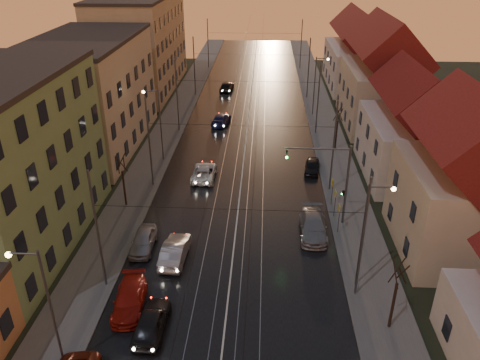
% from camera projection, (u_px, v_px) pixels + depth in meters
% --- Properties ---
extents(road, '(16.00, 120.00, 0.04)m').
position_uv_depth(road, '(247.00, 129.00, 59.82)').
color(road, black).
rests_on(road, ground).
extents(sidewalk_left, '(4.00, 120.00, 0.15)m').
position_uv_depth(sidewalk_left, '(170.00, 127.00, 60.28)').
color(sidewalk_left, '#4C4C4C').
rests_on(sidewalk_left, ground).
extents(sidewalk_right, '(4.00, 120.00, 0.15)m').
position_uv_depth(sidewalk_right, '(326.00, 130.00, 59.32)').
color(sidewalk_right, '#4C4C4C').
rests_on(sidewalk_right, ground).
extents(tram_rail_0, '(0.06, 120.00, 0.03)m').
position_uv_depth(tram_rail_0, '(230.00, 129.00, 59.91)').
color(tram_rail_0, gray).
rests_on(tram_rail_0, road).
extents(tram_rail_1, '(0.06, 120.00, 0.03)m').
position_uv_depth(tram_rail_1, '(241.00, 129.00, 59.85)').
color(tram_rail_1, gray).
rests_on(tram_rail_1, road).
extents(tram_rail_2, '(0.06, 120.00, 0.03)m').
position_uv_depth(tram_rail_2, '(253.00, 129.00, 59.77)').
color(tram_rail_2, gray).
rests_on(tram_rail_2, road).
extents(tram_rail_3, '(0.06, 120.00, 0.03)m').
position_uv_depth(tram_rail_3, '(264.00, 129.00, 59.70)').
color(tram_rail_3, gray).
rests_on(tram_rail_3, road).
extents(apartment_left_2, '(10.00, 20.00, 12.00)m').
position_uv_depth(apartment_left_2, '(90.00, 95.00, 52.61)').
color(apartment_left_2, '#B4AC8B').
rests_on(apartment_left_2, ground).
extents(apartment_left_3, '(10.00, 24.00, 14.00)m').
position_uv_depth(apartment_left_3, '(141.00, 44.00, 73.48)').
color(apartment_left_3, tan).
rests_on(apartment_left_3, ground).
extents(house_right_1, '(8.67, 10.20, 10.80)m').
position_uv_depth(house_right_1, '(465.00, 186.00, 34.31)').
color(house_right_1, '#C2B595').
rests_on(house_right_1, ground).
extents(house_right_2, '(9.18, 12.24, 9.20)m').
position_uv_depth(house_right_2, '(414.00, 132.00, 46.23)').
color(house_right_2, beige).
rests_on(house_right_2, ground).
extents(house_right_3, '(9.18, 14.28, 11.50)m').
position_uv_depth(house_right_3, '(383.00, 80.00, 59.04)').
color(house_right_3, '#C2B595').
rests_on(house_right_3, ground).
extents(house_right_4, '(9.18, 16.32, 10.00)m').
position_uv_depth(house_right_4, '(358.00, 55.00, 75.38)').
color(house_right_4, beige).
rests_on(house_right_4, ground).
extents(catenary_pole_l_1, '(0.16, 0.16, 9.00)m').
position_uv_depth(catenary_pole_l_1, '(98.00, 232.00, 30.64)').
color(catenary_pole_l_1, '#595B60').
rests_on(catenary_pole_l_1, ground).
extents(catenary_pole_r_1, '(0.16, 0.16, 9.00)m').
position_uv_depth(catenary_pole_r_1, '(363.00, 240.00, 29.82)').
color(catenary_pole_r_1, '#595B60').
rests_on(catenary_pole_r_1, ground).
extents(catenary_pole_l_2, '(0.16, 0.16, 9.00)m').
position_uv_depth(catenary_pole_l_2, '(149.00, 144.00, 43.98)').
color(catenary_pole_l_2, '#595B60').
rests_on(catenary_pole_l_2, ground).
extents(catenary_pole_r_2, '(0.16, 0.16, 9.00)m').
position_uv_depth(catenary_pole_r_2, '(333.00, 147.00, 43.15)').
color(catenary_pole_r_2, '#595B60').
rests_on(catenary_pole_r_2, ground).
extents(catenary_pole_l_3, '(0.16, 0.16, 9.00)m').
position_uv_depth(catenary_pole_l_3, '(177.00, 96.00, 57.31)').
color(catenary_pole_l_3, '#595B60').
rests_on(catenary_pole_l_3, ground).
extents(catenary_pole_r_3, '(0.16, 0.16, 9.00)m').
position_uv_depth(catenary_pole_r_3, '(318.00, 99.00, 56.48)').
color(catenary_pole_r_3, '#595B60').
rests_on(catenary_pole_r_3, ground).
extents(catenary_pole_l_4, '(0.16, 0.16, 9.00)m').
position_uv_depth(catenary_pole_l_4, '(194.00, 67.00, 70.64)').
color(catenary_pole_l_4, '#595B60').
rests_on(catenary_pole_l_4, ground).
extents(catenary_pole_r_4, '(0.16, 0.16, 9.00)m').
position_uv_depth(catenary_pole_r_4, '(309.00, 69.00, 69.81)').
color(catenary_pole_r_4, '#595B60').
rests_on(catenary_pole_r_4, ground).
extents(catenary_pole_l_5, '(0.16, 0.16, 9.00)m').
position_uv_depth(catenary_pole_l_5, '(208.00, 44.00, 86.64)').
color(catenary_pole_l_5, '#595B60').
rests_on(catenary_pole_l_5, ground).
extents(catenary_pole_r_5, '(0.16, 0.16, 9.00)m').
position_uv_depth(catenary_pole_r_5, '(301.00, 45.00, 85.81)').
color(catenary_pole_r_5, '#595B60').
rests_on(catenary_pole_r_5, ground).
extents(street_lamp_0, '(1.75, 0.32, 8.00)m').
position_uv_depth(street_lamp_0, '(43.00, 300.00, 24.27)').
color(street_lamp_0, '#595B60').
rests_on(street_lamp_0, ground).
extents(street_lamp_1, '(1.75, 0.32, 8.00)m').
position_uv_depth(street_lamp_1, '(368.00, 226.00, 30.51)').
color(street_lamp_1, '#595B60').
rests_on(street_lamp_1, ground).
extents(street_lamp_2, '(1.75, 0.32, 8.00)m').
position_uv_depth(street_lamp_2, '(157.00, 118.00, 49.16)').
color(street_lamp_2, '#595B60').
rests_on(street_lamp_2, ground).
extents(street_lamp_3, '(1.75, 0.32, 8.00)m').
position_uv_depth(street_lamp_3, '(317.00, 80.00, 62.50)').
color(street_lamp_3, '#595B60').
rests_on(street_lamp_3, ground).
extents(traffic_light_mast, '(5.30, 0.32, 7.20)m').
position_uv_depth(traffic_light_mast, '(335.00, 175.00, 37.80)').
color(traffic_light_mast, '#595B60').
rests_on(traffic_light_mast, ground).
extents(bare_tree_0, '(1.09, 1.09, 5.11)m').
position_uv_depth(bare_tree_0, '(123.00, 182.00, 41.42)').
color(bare_tree_0, black).
rests_on(bare_tree_0, ground).
extents(bare_tree_1, '(1.09, 1.09, 5.11)m').
position_uv_depth(bare_tree_1, '(395.00, 297.00, 27.99)').
color(bare_tree_1, black).
rests_on(bare_tree_1, ground).
extents(bare_tree_2, '(1.09, 1.09, 5.11)m').
position_uv_depth(bare_tree_2, '(337.00, 129.00, 52.87)').
color(bare_tree_2, black).
rests_on(bare_tree_2, ground).
extents(driving_car_0, '(1.89, 4.45, 1.50)m').
position_uv_depth(driving_car_0, '(151.00, 322.00, 28.58)').
color(driving_car_0, black).
rests_on(driving_car_0, ground).
extents(driving_car_1, '(1.84, 4.74, 1.54)m').
position_uv_depth(driving_car_1, '(175.00, 251.00, 35.09)').
color(driving_car_1, '#A1A2A6').
rests_on(driving_car_1, ground).
extents(driving_car_2, '(2.29, 4.89, 1.35)m').
position_uv_depth(driving_car_2, '(204.00, 172.00, 47.25)').
color(driving_car_2, silver).
rests_on(driving_car_2, ground).
extents(driving_car_3, '(2.52, 4.97, 1.38)m').
position_uv_depth(driving_car_3, '(221.00, 119.00, 61.16)').
color(driving_car_3, '#171845').
rests_on(driving_car_3, ground).
extents(driving_car_4, '(2.34, 4.69, 1.53)m').
position_uv_depth(driving_car_4, '(227.00, 86.00, 74.81)').
color(driving_car_4, black).
rests_on(driving_car_4, ground).
extents(parked_left_2, '(2.41, 4.89, 1.37)m').
position_uv_depth(parked_left_2, '(129.00, 299.00, 30.46)').
color(parked_left_2, '#A81B10').
rests_on(parked_left_2, ground).
extents(parked_left_3, '(1.78, 4.20, 1.42)m').
position_uv_depth(parked_left_3, '(143.00, 241.00, 36.38)').
color(parked_left_3, '#A4A5AA').
rests_on(parked_left_3, ground).
extents(parked_right_1, '(2.26, 5.34, 1.54)m').
position_uv_depth(parked_right_1, '(313.00, 226.00, 38.13)').
color(parked_right_1, '#929397').
rests_on(parked_right_1, ground).
extents(parked_right_2, '(1.95, 3.83, 1.25)m').
position_uv_depth(parked_right_2, '(312.00, 166.00, 48.56)').
color(parked_right_2, black).
rests_on(parked_right_2, ground).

